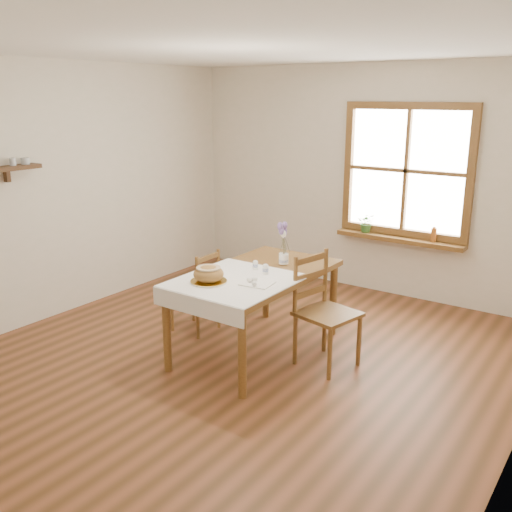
{
  "coord_description": "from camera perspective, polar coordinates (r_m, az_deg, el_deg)",
  "views": [
    {
      "loc": [
        2.74,
        -3.61,
        2.26
      ],
      "look_at": [
        0.0,
        0.3,
        0.9
      ],
      "focal_mm": 40.0,
      "sensor_mm": 36.0,
      "label": 1
    }
  ],
  "objects": [
    {
      "name": "dining_table",
      "position": [
        5.03,
        0.0,
        -2.57
      ],
      "size": [
        0.9,
        1.6,
        0.75
      ],
      "color": "brown",
      "rests_on": "ground"
    },
    {
      "name": "chair_right",
      "position": [
        4.88,
        7.21,
        -5.6
      ],
      "size": [
        0.56,
        0.54,
        0.97
      ],
      "primitive_type": null,
      "rotation": [
        0.0,
        0.0,
        1.36
      ],
      "color": "brown",
      "rests_on": "ground"
    },
    {
      "name": "window_sill",
      "position": [
        6.6,
        14.14,
        1.65
      ],
      "size": [
        1.46,
        0.2,
        0.05
      ],
      "color": "brown",
      "rests_on": "ground"
    },
    {
      "name": "bread_plate",
      "position": [
        4.73,
        -4.75,
        -2.55
      ],
      "size": [
        0.33,
        0.33,
        0.02
      ],
      "primitive_type": "cylinder",
      "rotation": [
        0.0,
        0.0,
        0.14
      ],
      "color": "white",
      "rests_on": "table_linen"
    },
    {
      "name": "bread_loaf",
      "position": [
        4.7,
        -4.77,
        -1.66
      ],
      "size": [
        0.25,
        0.25,
        0.14
      ],
      "primitive_type": "ellipsoid",
      "color": "olive",
      "rests_on": "bread_plate"
    },
    {
      "name": "chair_left",
      "position": [
        5.62,
        -6.13,
        -3.44
      ],
      "size": [
        0.41,
        0.39,
        0.82
      ],
      "primitive_type": null,
      "rotation": [
        0.0,
        0.0,
        -1.55
      ],
      "color": "brown",
      "rests_on": "ground"
    },
    {
      "name": "egg_napkin",
      "position": [
        4.67,
        0.11,
        -2.77
      ],
      "size": [
        0.27,
        0.24,
        0.01
      ],
      "primitive_type": "cube",
      "rotation": [
        0.0,
        0.0,
        0.13
      ],
      "color": "white",
      "rests_on": "table_linen"
    },
    {
      "name": "room_walls",
      "position": [
        4.57,
        -2.18,
        8.93
      ],
      "size": [
        4.6,
        5.1,
        2.65
      ],
      "color": "silver",
      "rests_on": "ground"
    },
    {
      "name": "lavender_bouquet",
      "position": [
        5.18,
        2.8,
        1.73
      ],
      "size": [
        0.16,
        0.16,
        0.29
      ],
      "primitive_type": null,
      "color": "#6F5495",
      "rests_on": "flower_vase"
    },
    {
      "name": "eggs",
      "position": [
        4.66,
        0.11,
        -2.46
      ],
      "size": [
        0.21,
        0.19,
        0.04
      ],
      "primitive_type": null,
      "rotation": [
        0.0,
        0.0,
        0.13
      ],
      "color": "white",
      "rests_on": "egg_napkin"
    },
    {
      "name": "flower_vase",
      "position": [
        5.23,
        2.77,
        -0.35
      ],
      "size": [
        0.1,
        0.1,
        0.1
      ],
      "primitive_type": "cylinder",
      "rotation": [
        0.0,
        0.0,
        -0.12
      ],
      "color": "white",
      "rests_on": "dining_table"
    },
    {
      "name": "table_linen",
      "position": [
        4.77,
        -2.09,
        -2.49
      ],
      "size": [
        0.91,
        0.99,
        0.01
      ],
      "primitive_type": "cube",
      "color": "white",
      "rests_on": "dining_table"
    },
    {
      "name": "ground",
      "position": [
        5.06,
        -1.98,
        -10.62
      ],
      "size": [
        5.0,
        5.0,
        0.0
      ],
      "primitive_type": "plane",
      "color": "brown",
      "rests_on": "ground"
    },
    {
      "name": "pepper_shaker",
      "position": [
        4.91,
        0.96,
        -1.3
      ],
      "size": [
        0.06,
        0.06,
        0.1
      ],
      "primitive_type": "cylinder",
      "rotation": [
        0.0,
        0.0,
        0.21
      ],
      "color": "white",
      "rests_on": "table_linen"
    },
    {
      "name": "window",
      "position": [
        6.53,
        14.82,
        8.25
      ],
      "size": [
        1.46,
        0.08,
        1.46
      ],
      "color": "brown",
      "rests_on": "ground"
    },
    {
      "name": "salt_shaker",
      "position": [
        5.05,
        -0.07,
        -0.88
      ],
      "size": [
        0.05,
        0.05,
        0.09
      ],
      "primitive_type": "cylinder",
      "rotation": [
        0.0,
        0.0,
        -0.06
      ],
      "color": "white",
      "rests_on": "table_linen"
    },
    {
      "name": "amber_bottle",
      "position": [
        6.46,
        17.35,
        2.09
      ],
      "size": [
        0.08,
        0.08,
        0.17
      ],
      "primitive_type": "cylinder",
      "rotation": [
        0.0,
        0.0,
        -0.33
      ],
      "color": "#A3571E",
      "rests_on": "window_sill"
    },
    {
      "name": "potted_plant",
      "position": [
        6.73,
        11.0,
        3.06
      ],
      "size": [
        0.26,
        0.28,
        0.17
      ],
      "primitive_type": "imported",
      "rotation": [
        0.0,
        0.0,
        0.38
      ],
      "color": "#356729",
      "rests_on": "window_sill"
    },
    {
      "name": "wall_shelf",
      "position": [
        5.79,
        -23.51,
        8.13
      ],
      "size": [
        0.16,
        0.6,
        0.24
      ],
      "color": "#4E2E19",
      "rests_on": "ground"
    }
  ]
}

